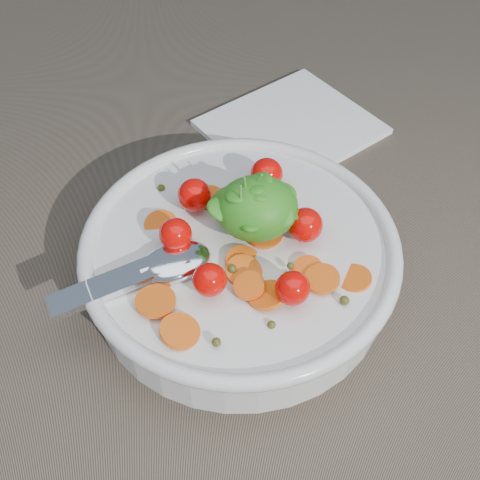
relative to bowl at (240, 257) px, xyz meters
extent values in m
plane|color=#716251|center=(0.02, -0.02, -0.03)|extent=(6.00, 6.00, 0.00)
cylinder|color=silver|center=(0.00, 0.00, -0.01)|extent=(0.25, 0.25, 0.05)
torus|color=silver|center=(0.00, 0.00, 0.02)|extent=(0.26, 0.26, 0.01)
cylinder|color=silver|center=(0.00, 0.00, -0.03)|extent=(0.12, 0.12, 0.01)
cylinder|color=brown|center=(0.00, 0.00, -0.01)|extent=(0.23, 0.23, 0.04)
cylinder|color=orange|center=(0.01, 0.04, 0.02)|extent=(0.03, 0.03, 0.01)
cylinder|color=orange|center=(0.06, -0.05, 0.02)|extent=(0.04, 0.04, 0.01)
cylinder|color=orange|center=(-0.03, -0.08, 0.01)|extent=(0.02, 0.02, 0.01)
cylinder|color=orange|center=(-0.07, -0.03, 0.01)|extent=(0.04, 0.04, 0.01)
cylinder|color=orange|center=(-0.05, -0.08, 0.02)|extent=(0.03, 0.03, 0.01)
cylinder|color=orange|center=(0.02, 0.02, 0.02)|extent=(0.03, 0.03, 0.01)
cylinder|color=orange|center=(-0.02, 0.05, 0.02)|extent=(0.04, 0.04, 0.01)
cylinder|color=orange|center=(0.05, -0.03, 0.02)|extent=(0.03, 0.03, 0.01)
cylinder|color=orange|center=(0.08, -0.04, 0.02)|extent=(0.04, 0.04, 0.01)
cylinder|color=orange|center=(-0.07, -0.05, 0.02)|extent=(0.04, 0.04, 0.01)
cylinder|color=orange|center=(0.00, -0.02, 0.02)|extent=(0.04, 0.04, 0.02)
cylinder|color=orange|center=(0.01, -0.06, 0.02)|extent=(0.03, 0.03, 0.02)
cylinder|color=orange|center=(0.00, -0.03, 0.02)|extent=(0.04, 0.04, 0.01)
cylinder|color=orange|center=(0.02, 0.01, 0.02)|extent=(0.04, 0.04, 0.01)
cylinder|color=orange|center=(0.00, -0.05, 0.02)|extent=(0.03, 0.03, 0.01)
cylinder|color=orange|center=(-0.06, 0.03, 0.02)|extent=(0.03, 0.03, 0.01)
sphere|color=#404316|center=(0.01, 0.06, 0.02)|extent=(0.01, 0.01, 0.01)
sphere|color=#404316|center=(-0.03, -0.02, 0.02)|extent=(0.01, 0.01, 0.01)
sphere|color=#404316|center=(0.03, 0.01, 0.02)|extent=(0.01, 0.01, 0.01)
sphere|color=#404316|center=(-0.05, -0.09, 0.02)|extent=(0.01, 0.01, 0.01)
sphere|color=#404316|center=(-0.02, -0.04, 0.02)|extent=(0.01, 0.01, 0.01)
sphere|color=#404316|center=(0.01, -0.08, 0.02)|extent=(0.01, 0.01, 0.01)
sphere|color=#404316|center=(0.02, -0.05, 0.02)|extent=(0.01, 0.01, 0.01)
sphere|color=#404316|center=(-0.01, -0.03, 0.02)|extent=(0.01, 0.01, 0.01)
sphere|color=#404316|center=(0.05, -0.03, 0.02)|extent=(0.01, 0.01, 0.01)
sphere|color=#404316|center=(-0.03, -0.09, 0.02)|extent=(0.01, 0.01, 0.01)
sphere|color=#404316|center=(0.00, 0.03, 0.02)|extent=(0.01, 0.01, 0.01)
sphere|color=#404316|center=(0.07, -0.07, 0.02)|extent=(0.01, 0.01, 0.01)
sphere|color=#404316|center=(0.04, -0.03, 0.02)|extent=(0.01, 0.01, 0.01)
sphere|color=#404316|center=(-0.02, -0.04, 0.02)|extent=(0.01, 0.01, 0.01)
sphere|color=#404316|center=(-0.06, 0.07, 0.02)|extent=(0.01, 0.01, 0.01)
sphere|color=#404316|center=(0.03, -0.04, 0.02)|extent=(0.01, 0.01, 0.01)
sphere|color=#D50702|center=(0.05, 0.00, 0.03)|extent=(0.03, 0.03, 0.03)
sphere|color=#D50702|center=(0.03, 0.06, 0.03)|extent=(0.03, 0.03, 0.03)
sphere|color=#D50702|center=(-0.03, 0.04, 0.03)|extent=(0.03, 0.03, 0.03)
sphere|color=#D50702|center=(-0.05, 0.00, 0.03)|extent=(0.03, 0.03, 0.03)
sphere|color=#D50702|center=(-0.03, -0.05, 0.03)|extent=(0.03, 0.03, 0.03)
sphere|color=#D50702|center=(0.03, -0.06, 0.03)|extent=(0.03, 0.03, 0.03)
ellipsoid|color=#358E20|center=(0.01, 0.01, 0.05)|extent=(0.07, 0.06, 0.05)
ellipsoid|color=#358E20|center=(0.00, 0.02, 0.04)|extent=(0.04, 0.04, 0.03)
ellipsoid|color=#358E20|center=(0.04, 0.00, 0.05)|extent=(0.03, 0.03, 0.02)
ellipsoid|color=#358E20|center=(0.01, 0.01, 0.06)|extent=(0.02, 0.01, 0.01)
ellipsoid|color=#358E20|center=(0.02, 0.01, 0.06)|extent=(0.03, 0.03, 0.02)
ellipsoid|color=#358E20|center=(0.01, 0.01, 0.05)|extent=(0.03, 0.03, 0.02)
ellipsoid|color=#358E20|center=(0.02, 0.02, 0.06)|extent=(0.03, 0.03, 0.03)
ellipsoid|color=#358E20|center=(0.01, 0.01, 0.07)|extent=(0.02, 0.02, 0.01)
ellipsoid|color=#358E20|center=(0.01, 0.01, 0.07)|extent=(0.02, 0.02, 0.01)
ellipsoid|color=#358E20|center=(0.01, 0.00, 0.05)|extent=(0.03, 0.03, 0.02)
ellipsoid|color=#358E20|center=(0.00, 0.01, 0.07)|extent=(0.02, 0.02, 0.01)
ellipsoid|color=#358E20|center=(0.04, 0.02, 0.06)|extent=(0.03, 0.03, 0.01)
ellipsoid|color=#358E20|center=(0.02, 0.01, 0.06)|extent=(0.03, 0.02, 0.02)
ellipsoid|color=#358E20|center=(0.02, 0.00, 0.07)|extent=(0.02, 0.02, 0.02)
ellipsoid|color=#358E20|center=(0.01, 0.01, 0.07)|extent=(0.02, 0.02, 0.01)
ellipsoid|color=#358E20|center=(0.03, -0.01, 0.05)|extent=(0.03, 0.03, 0.02)
ellipsoid|color=#358E20|center=(0.02, 0.01, 0.05)|extent=(0.03, 0.03, 0.02)
ellipsoid|color=#358E20|center=(0.01, 0.01, 0.06)|extent=(0.03, 0.03, 0.02)
ellipsoid|color=#358E20|center=(-0.01, 0.01, 0.05)|extent=(0.03, 0.02, 0.02)
ellipsoid|color=#358E20|center=(0.01, -0.02, 0.05)|extent=(0.02, 0.02, 0.01)
ellipsoid|color=#358E20|center=(0.01, 0.02, 0.06)|extent=(0.03, 0.02, 0.02)
ellipsoid|color=#358E20|center=(0.01, 0.02, 0.06)|extent=(0.02, 0.03, 0.02)
cylinder|color=#4C8C33|center=(0.01, 0.01, 0.06)|extent=(0.00, 0.00, 0.04)
cylinder|color=#4C8C33|center=(0.01, 0.02, 0.06)|extent=(0.02, 0.01, 0.04)
cylinder|color=#4C8C33|center=(0.01, 0.01, 0.06)|extent=(0.01, 0.00, 0.04)
cylinder|color=#4C8C33|center=(0.00, 0.00, 0.06)|extent=(0.00, 0.01, 0.04)
ellipsoid|color=silver|center=(-0.05, -0.02, 0.02)|extent=(0.07, 0.05, 0.02)
cube|color=silver|center=(-0.10, -0.03, 0.02)|extent=(0.11, 0.05, 0.02)
cylinder|color=silver|center=(-0.07, -0.02, 0.02)|extent=(0.02, 0.02, 0.01)
cube|color=white|center=(0.08, 0.20, -0.03)|extent=(0.22, 0.21, 0.01)
camera|label=1|loc=(-0.03, -0.32, 0.39)|focal=45.00mm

